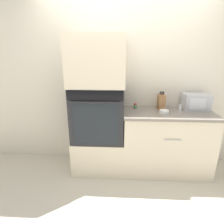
{
  "coord_description": "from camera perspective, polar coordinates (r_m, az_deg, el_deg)",
  "views": [
    {
      "loc": [
        -0.05,
        -2.08,
        1.65
      ],
      "look_at": [
        -0.17,
        0.21,
        0.93
      ],
      "focal_mm": 28.0,
      "sensor_mm": 36.0,
      "label": 1
    }
  ],
  "objects": [
    {
      "name": "ground_plane",
      "position": [
        2.66,
        3.71,
        -21.12
      ],
      "size": [
        12.0,
        12.0,
        0.0
      ],
      "primitive_type": "plane",
      "color": "beige"
    },
    {
      "name": "wall_back",
      "position": [
        2.74,
        4.11,
        8.89
      ],
      "size": [
        8.0,
        0.05,
        2.5
      ],
      "color": "beige",
      "rests_on": "ground_plane"
    },
    {
      "name": "oven_cabinet_base",
      "position": [
        2.78,
        -4.14,
        -12.92
      ],
      "size": [
        0.74,
        0.6,
        0.5
      ],
      "color": "beige",
      "rests_on": "ground_plane"
    },
    {
      "name": "wall_oven",
      "position": [
        2.52,
        -4.46,
        -0.33
      ],
      "size": [
        0.72,
        0.64,
        0.77
      ],
      "color": "black",
      "rests_on": "oven_cabinet_base"
    },
    {
      "name": "oven_cabinet_upper",
      "position": [
        2.4,
        -4.85,
        16.02
      ],
      "size": [
        0.74,
        0.6,
        0.65
      ],
      "color": "beige",
      "rests_on": "wall_oven"
    },
    {
      "name": "counter_unit",
      "position": [
        2.74,
        17.07,
        -9.16
      ],
      "size": [
        1.26,
        0.63,
        0.92
      ],
      "color": "beige",
      "rests_on": "ground_plane"
    },
    {
      "name": "microwave",
      "position": [
        2.82,
        25.61,
        3.08
      ],
      "size": [
        0.36,
        0.27,
        0.23
      ],
      "color": "#B2B5BA",
      "rests_on": "counter_unit"
    },
    {
      "name": "knife_block",
      "position": [
        2.67,
        15.79,
        3.26
      ],
      "size": [
        0.09,
        0.15,
        0.26
      ],
      "color": "olive",
      "rests_on": "counter_unit"
    },
    {
      "name": "bowl",
      "position": [
        2.51,
        16.67,
        0.15
      ],
      "size": [
        0.13,
        0.13,
        0.04
      ],
      "color": "white",
      "rests_on": "counter_unit"
    },
    {
      "name": "condiment_jar_near",
      "position": [
        2.63,
        7.63,
        1.99
      ],
      "size": [
        0.05,
        0.05,
        0.08
      ],
      "color": "#427047",
      "rests_on": "counter_unit"
    },
    {
      "name": "condiment_jar_mid",
      "position": [
        2.69,
        21.4,
        1.34
      ],
      "size": [
        0.04,
        0.04,
        0.08
      ],
      "color": "silver",
      "rests_on": "counter_unit"
    }
  ]
}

